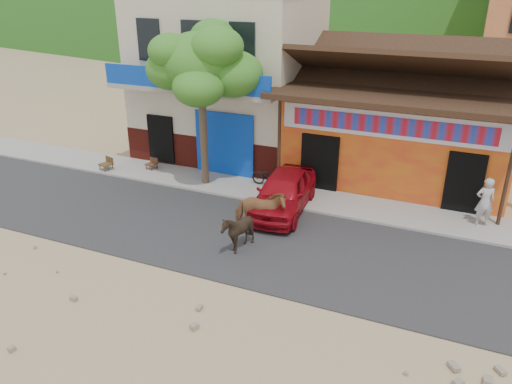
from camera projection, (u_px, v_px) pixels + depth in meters
ground at (254, 292)px, 12.89m from camera, size 120.00×120.00×0.00m
road at (288, 247)px, 14.99m from camera, size 60.00×5.00×0.04m
sidewalk at (321, 201)px, 17.92m from camera, size 60.00×2.00×0.12m
dance_club at (400, 131)px, 19.86m from camera, size 8.00×6.00×3.60m
cafe_building at (230, 74)px, 21.90m from camera, size 7.00×6.00×7.00m
tree at (202, 106)px, 18.19m from camera, size 3.00×3.00×6.00m
cow_tan at (260, 211)px, 15.66m from camera, size 1.77×1.21×1.37m
cow_dark at (238, 232)px, 14.53m from camera, size 1.48×1.45×1.23m
red_car at (284, 192)px, 17.00m from camera, size 1.92×4.16×1.38m
scooter at (270, 177)px, 18.86m from camera, size 1.55×0.65×0.79m
pedestrian at (485, 202)px, 15.76m from camera, size 0.69×0.57×1.63m
cafe_chair_left at (105, 159)px, 20.41m from camera, size 0.57×0.57×0.98m
cafe_chair_right at (151, 159)px, 20.53m from camera, size 0.45×0.45×0.84m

